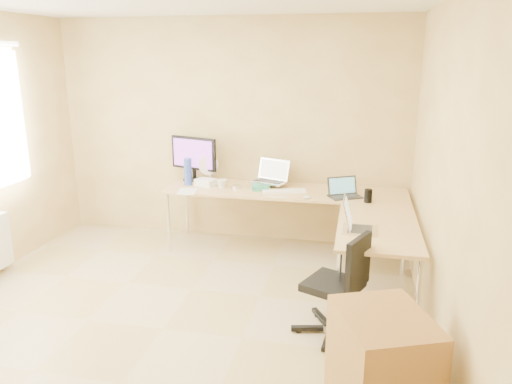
% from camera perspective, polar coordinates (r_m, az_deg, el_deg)
% --- Properties ---
extents(floor, '(4.50, 4.50, 0.00)m').
position_cam_1_polar(floor, '(4.26, -10.77, -15.34)').
color(floor, tan).
rests_on(floor, ground).
extents(wall_back, '(4.50, 0.00, 4.50)m').
position_cam_1_polar(wall_back, '(5.85, -2.95, 7.06)').
color(wall_back, '#D9C485').
rests_on(wall_back, ground).
extents(wall_right, '(0.00, 4.50, 4.50)m').
position_cam_1_polar(wall_right, '(3.51, 21.55, 0.14)').
color(wall_right, '#D9C485').
rests_on(wall_right, ground).
extents(desk_main, '(2.65, 0.70, 0.73)m').
position_cam_1_polar(desk_main, '(5.55, 3.38, -3.38)').
color(desk_main, tan).
rests_on(desk_main, ground).
extents(desk_return, '(0.70, 1.30, 0.73)m').
position_cam_1_polar(desk_return, '(4.57, 13.72, -8.12)').
color(desk_return, tan).
rests_on(desk_return, ground).
extents(monitor, '(0.64, 0.37, 0.52)m').
position_cam_1_polar(monitor, '(5.84, -7.23, 3.86)').
color(monitor, black).
rests_on(monitor, desk_main).
extents(book_stack, '(0.25, 0.30, 0.04)m').
position_cam_1_polar(book_stack, '(5.49, 0.54, 0.67)').
color(book_stack, '#2B7F66').
rests_on(book_stack, desk_main).
extents(laptop_center, '(0.47, 0.41, 0.25)m').
position_cam_1_polar(laptop_center, '(5.55, 1.61, 2.39)').
color(laptop_center, '#B9B9BD').
rests_on(laptop_center, desk_main).
extents(laptop_black, '(0.40, 0.37, 0.21)m').
position_cam_1_polar(laptop_black, '(5.21, 10.35, 0.50)').
color(laptop_black, '#272423').
rests_on(laptop_black, desk_main).
extents(keyboard, '(0.49, 0.27, 0.02)m').
position_cam_1_polar(keyboard, '(5.35, 3.28, 0.11)').
color(keyboard, white).
rests_on(keyboard, desk_main).
extents(mouse, '(0.09, 0.06, 0.03)m').
position_cam_1_polar(mouse, '(5.12, 5.97, -0.61)').
color(mouse, silver).
rests_on(mouse, desk_main).
extents(mug, '(0.13, 0.13, 0.10)m').
position_cam_1_polar(mug, '(5.50, -3.99, 0.96)').
color(mug, silver).
rests_on(mug, desk_main).
extents(cd_stack, '(0.13, 0.13, 0.03)m').
position_cam_1_polar(cd_stack, '(5.50, -2.22, 0.61)').
color(cd_stack, white).
rests_on(cd_stack, desk_main).
extents(water_bottle, '(0.10, 0.10, 0.31)m').
position_cam_1_polar(water_bottle, '(5.66, -7.92, 2.36)').
color(water_bottle, '#2C48A7').
rests_on(water_bottle, desk_main).
extents(papers, '(0.23, 0.30, 0.01)m').
position_cam_1_polar(papers, '(5.41, -8.03, 0.07)').
color(papers, white).
rests_on(papers, desk_main).
extents(white_box, '(0.26, 0.22, 0.08)m').
position_cam_1_polar(white_box, '(5.63, -5.88, 1.13)').
color(white_box, white).
rests_on(white_box, desk_main).
extents(desk_fan, '(0.28, 0.28, 0.29)m').
position_cam_1_polar(desk_fan, '(5.78, -5.40, 2.64)').
color(desk_fan, white).
rests_on(desk_fan, desk_main).
extents(black_cup, '(0.10, 0.10, 0.13)m').
position_cam_1_polar(black_cup, '(5.08, 12.89, -0.44)').
color(black_cup, black).
rests_on(black_cup, desk_main).
extents(laptop_return, '(0.35, 0.28, 0.23)m').
position_cam_1_polar(laptop_return, '(4.24, 12.06, -2.97)').
color(laptop_return, silver).
rests_on(laptop_return, desk_return).
extents(office_chair, '(0.69, 0.69, 0.87)m').
position_cam_1_polar(office_chair, '(3.95, 8.97, -9.57)').
color(office_chair, black).
rests_on(office_chair, ground).
extents(cabinet, '(0.67, 0.73, 0.82)m').
position_cam_1_polar(cabinet, '(3.12, 14.28, -20.33)').
color(cabinet, '#A37F48').
rests_on(cabinet, ground).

